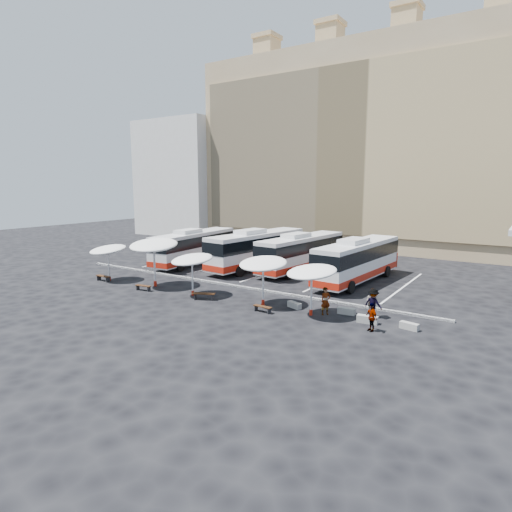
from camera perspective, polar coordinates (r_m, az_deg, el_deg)
The scene contains 26 objects.
ground at distance 34.63m, azimuth -4.14°, elevation -4.13°, with size 120.00×120.00×0.00m, color black.
sandstone_building at distance 62.12m, azimuth 14.51°, elevation 13.41°, with size 42.00×18.25×29.60m.
apartment_block at distance 73.10m, azimuth -8.25°, elevation 10.16°, with size 14.00×14.00×18.00m, color silver.
curb_divider at distance 35.00m, azimuth -3.64°, elevation -3.85°, with size 34.00×0.25×0.15m, color black.
bay_lines at distance 41.09m, azimuth 2.70°, elevation -1.91°, with size 24.15×12.00×0.01m.
bus_0 at distance 44.51m, azimuth -8.23°, elevation 1.34°, with size 3.41×11.74×3.68m.
bus_1 at distance 41.77m, azimuth 0.16°, elevation 1.07°, with size 3.84×12.54×3.92m.
bus_2 at distance 40.64m, azimuth 6.11°, elevation 0.62°, with size 3.52×11.84×3.70m.
bus_3 at distance 36.91m, azimuth 13.45°, elevation -0.43°, with size 3.39×12.13×3.80m.
sunshade_0 at distance 38.46m, azimuth -19.13°, elevation 0.80°, with size 3.54×3.57×3.14m.
sunshade_1 at distance 35.10m, azimuth -13.48°, elevation 1.41°, with size 4.91×4.94×3.97m.
sunshade_2 at distance 31.77m, azimuth -8.54°, elevation -0.47°, with size 3.73×3.76×3.19m.
sunshade_3 at distance 28.88m, azimuth 0.95°, elevation -1.03°, with size 3.45×3.49×3.40m.
sunshade_4 at distance 26.85m, azimuth 7.43°, elevation -2.14°, with size 4.16×4.18×3.28m.
wood_bench_0 at distance 38.73m, azimuth -19.69°, elevation -2.65°, with size 1.55×0.46×0.47m.
wood_bench_1 at distance 34.45m, azimuth -14.80°, elevation -3.96°, with size 1.40×0.55×0.42m.
wood_bench_2 at distance 30.93m, azimuth -6.97°, elevation -5.13°, with size 1.65×1.07×0.50m.
wood_bench_3 at distance 27.85m, azimuth 0.88°, elevation -6.88°, with size 1.35×0.45×0.41m.
conc_bench_0 at distance 28.89m, azimuth 5.14°, elevation -6.54°, with size 1.07×0.36×0.40m, color gray.
conc_bench_1 at distance 28.05m, azimuth 11.97°, elevation -7.19°, with size 1.12×0.37×0.42m, color gray.
conc_bench_2 at distance 26.63m, azimuth 14.62°, elevation -8.18°, with size 1.21×0.40×0.45m, color gray.
conc_bench_3 at distance 26.23m, azimuth 19.75°, elevation -8.79°, with size 1.06×0.35×0.40m, color gray.
passenger_0 at distance 27.52m, azimuth 9.25°, elevation -5.96°, with size 0.65×0.43×1.78m, color black.
passenger_1 at distance 27.87m, azimuth 15.25°, elevation -5.98°, with size 0.87×0.68×1.79m, color black.
passenger_2 at distance 25.14m, azimuth 15.14°, elevation -7.87°, with size 0.95×0.40×1.63m, color black.
passenger_3 at distance 27.58m, azimuth 15.39°, elevation -6.11°, with size 1.18×0.68×1.82m, color black.
Camera 1 is at (20.63, -26.56, 8.24)m, focal length 30.00 mm.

